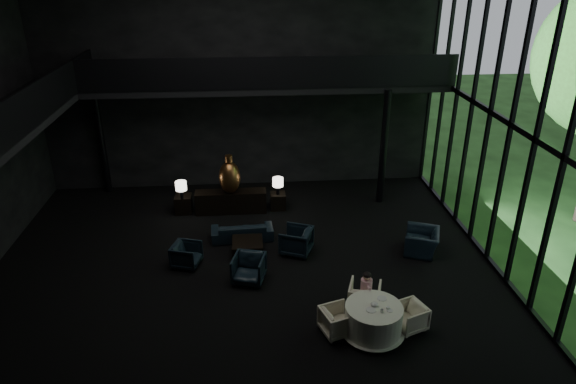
{
  "coord_description": "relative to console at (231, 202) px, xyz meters",
  "views": [
    {
      "loc": [
        0.19,
        -12.15,
        7.88
      ],
      "look_at": [
        1.24,
        0.5,
        2.08
      ],
      "focal_mm": 32.0,
      "sensor_mm": 36.0,
      "label": 1
    }
  ],
  "objects": [
    {
      "name": "mezzanine_back",
      "position": [
        1.44,
        1.4,
        3.62
      ],
      "size": [
        12.0,
        2.0,
        0.25
      ],
      "primitive_type": "cube",
      "color": "black",
      "rests_on": "wall_back"
    },
    {
      "name": "coffee_table",
      "position": [
        0.53,
        -2.75,
        -0.18
      ],
      "size": [
        0.89,
        0.89,
        0.39
      ],
      "primitive_type": "cube",
      "rotation": [
        0.0,
        0.0,
        -0.0
      ],
      "color": "black",
      "rests_on": "floor"
    },
    {
      "name": "lounge_armchair_east",
      "position": [
        1.94,
        -2.83,
        0.1
      ],
      "size": [
        1.15,
        1.19,
        0.95
      ],
      "primitive_type": "imported",
      "rotation": [
        0.0,
        0.0,
        -1.96
      ],
      "color": "black",
      "rests_on": "floor"
    },
    {
      "name": "window_armchair",
      "position": [
        5.6,
        -3.11,
        0.09
      ],
      "size": [
        1.02,
        1.24,
        0.93
      ],
      "primitive_type": "imported",
      "rotation": [
        0.0,
        0.0,
        -1.93
      ],
      "color": "#122333",
      "rests_on": "floor"
    },
    {
      "name": "plate_a",
      "position": [
        3.24,
        -6.66,
        0.38
      ],
      "size": [
        0.3,
        0.3,
        0.01
      ],
      "primitive_type": "cylinder",
      "rotation": [
        0.0,
        0.0,
        0.39
      ],
      "color": "white",
      "rests_on": "dining_table"
    },
    {
      "name": "lounge_armchair_west",
      "position": [
        -1.18,
        -3.27,
        -0.02
      ],
      "size": [
        0.82,
        0.85,
        0.71
      ],
      "primitive_type": "imported",
      "rotation": [
        0.0,
        0.0,
        1.29
      ],
      "color": "black",
      "rests_on": "floor"
    },
    {
      "name": "table_lamp_right",
      "position": [
        1.6,
        0.04,
        0.62
      ],
      "size": [
        0.36,
        0.36,
        0.61
      ],
      "color": "black",
      "rests_on": "side_table_right"
    },
    {
      "name": "railing_left",
      "position": [
        -4.56,
        -3.6,
        4.22
      ],
      "size": [
        0.06,
        12.0,
        1.0
      ],
      "primitive_type": "cube",
      "color": "black",
      "rests_on": "mezzanine_left"
    },
    {
      "name": "saucer",
      "position": [
        3.65,
        -6.71,
        0.38
      ],
      "size": [
        0.19,
        0.19,
        0.01
      ],
      "primitive_type": "cylinder",
      "rotation": [
        0.0,
        0.0,
        0.38
      ],
      "color": "white",
      "rests_on": "dining_table"
    },
    {
      "name": "column_nw",
      "position": [
        -4.56,
        2.1,
        1.62
      ],
      "size": [
        0.24,
        0.24,
        4.0
      ],
      "primitive_type": "cylinder",
      "color": "black",
      "rests_on": "floor"
    },
    {
      "name": "side_table_right",
      "position": [
        1.6,
        0.12,
        -0.1
      ],
      "size": [
        0.51,
        0.51,
        0.56
      ],
      "primitive_type": "cube",
      "color": "black",
      "rests_on": "floor"
    },
    {
      "name": "wall_back",
      "position": [
        0.44,
        2.4,
        3.62
      ],
      "size": [
        14.0,
        0.04,
        8.0
      ],
      "primitive_type": "cube",
      "color": "black",
      "rests_on": "ground"
    },
    {
      "name": "lounge_armchair_south",
      "position": [
        0.54,
        -4.19,
        0.06
      ],
      "size": [
        1.04,
        1.0,
        0.88
      ],
      "primitive_type": "imported",
      "rotation": [
        0.0,
        0.0,
        -0.26
      ],
      "color": "black",
      "rests_on": "floor"
    },
    {
      "name": "floor",
      "position": [
        0.44,
        -3.6,
        -0.38
      ],
      "size": [
        14.0,
        12.0,
        0.02
      ],
      "primitive_type": "cube",
      "color": "black",
      "rests_on": "ground"
    },
    {
      "name": "railing_back",
      "position": [
        1.44,
        0.4,
        4.22
      ],
      "size": [
        12.0,
        0.06,
        1.0
      ],
      "primitive_type": "cube",
      "color": "black",
      "rests_on": "mezzanine_back"
    },
    {
      "name": "wall_front",
      "position": [
        0.44,
        -9.6,
        3.62
      ],
      "size": [
        14.0,
        0.04,
        8.0
      ],
      "primitive_type": "cube",
      "color": "black",
      "rests_on": "ground"
    },
    {
      "name": "table_lamp_left",
      "position": [
        -1.6,
        -0.13,
        0.67
      ],
      "size": [
        0.37,
        0.37,
        0.62
      ],
      "color": "black",
      "rests_on": "side_table_left"
    },
    {
      "name": "cereal_bowl",
      "position": [
        3.34,
        -6.51,
        0.41
      ],
      "size": [
        0.17,
        0.17,
        0.08
      ],
      "primitive_type": "ellipsoid",
      "color": "white",
      "rests_on": "dining_table"
    },
    {
      "name": "side_table_left",
      "position": [
        -1.6,
        0.1,
        -0.07
      ],
      "size": [
        0.55,
        0.55,
        0.61
      ],
      "primitive_type": "cube",
      "color": "black",
      "rests_on": "floor"
    },
    {
      "name": "column_ne",
      "position": [
        5.24,
        0.4,
        1.62
      ],
      "size": [
        0.24,
        0.24,
        4.0
      ],
      "primitive_type": "cylinder",
      "color": "black",
      "rests_on": "floor"
    },
    {
      "name": "sofa",
      "position": [
        0.37,
        -1.89,
        -0.05
      ],
      "size": [
        1.71,
        0.58,
        0.66
      ],
      "primitive_type": "imported",
      "rotation": [
        0.0,
        0.0,
        3.2
      ],
      "color": "black",
      "rests_on": "floor"
    },
    {
      "name": "cream_pot",
      "position": [
        3.46,
        -6.75,
        0.41
      ],
      "size": [
        0.07,
        0.07,
        0.08
      ],
      "primitive_type": "cylinder",
      "rotation": [
        0.0,
        0.0,
        -0.02
      ],
      "color": "#99999E",
      "rests_on": "dining_table"
    },
    {
      "name": "dining_table",
      "position": [
        3.34,
        -6.54,
        -0.05
      ],
      "size": [
        1.48,
        1.48,
        0.75
      ],
      "color": "white",
      "rests_on": "floor"
    },
    {
      "name": "curtain_wall",
      "position": [
        7.39,
        -3.6,
        3.62
      ],
      "size": [
        0.2,
        12.0,
        8.0
      ],
      "primitive_type": null,
      "color": "black",
      "rests_on": "ground"
    },
    {
      "name": "console",
      "position": [
        0.0,
        0.0,
        0.0
      ],
      "size": [
        2.37,
        0.54,
        0.76
      ],
      "primitive_type": "cube",
      "color": "black",
      "rests_on": "floor"
    },
    {
      "name": "child",
      "position": [
        3.37,
        -5.62,
        0.37
      ],
      "size": [
        0.28,
        0.28,
        0.6
      ],
      "rotation": [
        0.0,
        0.0,
        3.14
      ],
      "color": "#E4A1B9",
      "rests_on": "dining_chair_north"
    },
    {
      "name": "plate_b",
      "position": [
        3.58,
        -6.26,
        0.38
      ],
      "size": [
        0.23,
        0.23,
        0.01
      ],
      "primitive_type": "cylinder",
      "rotation": [
        0.0,
        0.0,
        0.07
      ],
      "color": "white",
      "rests_on": "dining_table"
    },
    {
      "name": "dining_chair_east",
      "position": [
        4.22,
        -6.42,
        -0.07
      ],
      "size": [
        0.74,
        0.76,
        0.62
      ],
      "primitive_type": "imported",
      "rotation": [
        0.0,
        0.0,
        -1.2
      ],
      "color": "beige",
      "rests_on": "floor"
    },
    {
      "name": "coffee_cup",
      "position": [
        3.62,
        -6.65,
        0.41
      ],
      "size": [
        0.1,
        0.1,
        0.06
      ],
      "primitive_type": "cylinder",
      "rotation": [
        0.0,
        0.0,
        0.23
      ],
      "color": "white",
      "rests_on": "saucer"
    },
    {
      "name": "bronze_urn",
      "position": [
        0.0,
        -0.09,
        0.94
      ],
      "size": [
        0.71,
        0.71,
        1.32
      ],
      "color": "olive",
      "rests_on": "console"
    },
    {
      "name": "dining_chair_west",
      "position": [
        2.54,
        -6.44,
        -0.05
      ],
      "size": [
        0.77,
        0.79,
        0.66
      ],
      "primitive_type": "imported",
      "rotation": [
        0.0,
        0.0,
        1.88
      ],
      "color": "#B6AA93",
      "rests_on": "floor"
    },
    {
      "name": "dining_chair_north",
      "position": [
        3.35,
        -5.59,
        -0.0
      ],
      "size": [
        0.91,
        0.88,
        0.75
      ],
      "primitive_type": "imported",
      "rotation": [
        0.0,
        0.0,
        2.81
      ],
      "color": "beige",
      "rests_on": "floor"
    }
  ]
}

